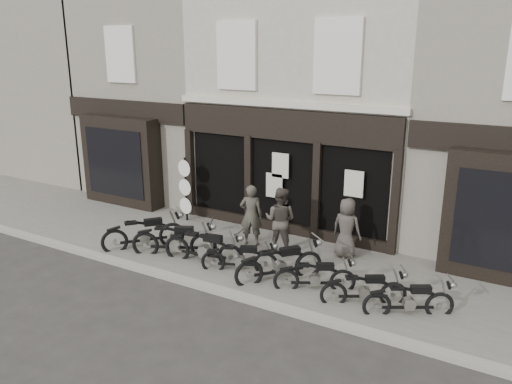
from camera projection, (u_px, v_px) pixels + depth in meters
The scene contains 18 objects.
ground_plane at pixel (230, 269), 13.16m from camera, with size 90.00×90.00×0.00m, color #2D2B28.
pavement at pixel (248, 255), 13.89m from camera, with size 30.00×4.20×0.12m, color #605B54.
kerb at pixel (202, 286), 12.11m from camera, with size 30.00×0.25×0.13m, color gray.
central_building at pixel (324, 95), 16.97m from camera, with size 7.30×6.22×8.34m.
neighbour_left at pixel (176, 89), 19.99m from camera, with size 5.60×6.73×8.34m.
filler_left at pixel (44, 81), 23.99m from camera, with size 11.00×6.00×8.20m, color gray.
motorcycle_0 at pixel (145, 236), 14.27m from camera, with size 1.75×1.97×1.14m.
motorcycle_1 at pixel (175, 243), 13.73m from camera, with size 2.21×1.32×1.14m.
motorcycle_2 at pixel (205, 251), 13.25m from camera, with size 2.31×0.73×1.11m.
motorcycle_3 at pixel (240, 261), 12.77m from camera, with size 1.85×1.10×0.95m.
motorcycle_4 at pixel (280, 267), 12.28m from camera, with size 1.70×1.94×1.11m.
motorcycle_5 at pixel (316, 279), 11.78m from camera, with size 1.78×1.18×0.94m.
motorcycle_6 at pixel (365, 292), 11.15m from camera, with size 1.76×1.21×0.94m.
motorcycle_7 at pixel (410, 303), 10.67m from camera, with size 1.78×1.22×0.95m.
man_left at pixel (251, 215), 14.29m from camera, with size 0.65×0.43×1.79m, color #413E35.
man_centre at pixel (280, 220), 13.78m from camera, with size 0.90×0.70×1.86m, color #433C36.
man_right at pixel (347, 228), 13.47m from camera, with size 0.81×0.53×1.65m, color #433C38.
advert_sign_post at pixel (186, 192), 16.27m from camera, with size 0.55×0.35×2.24m.
Camera 1 is at (6.64, -10.11, 5.63)m, focal length 35.00 mm.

